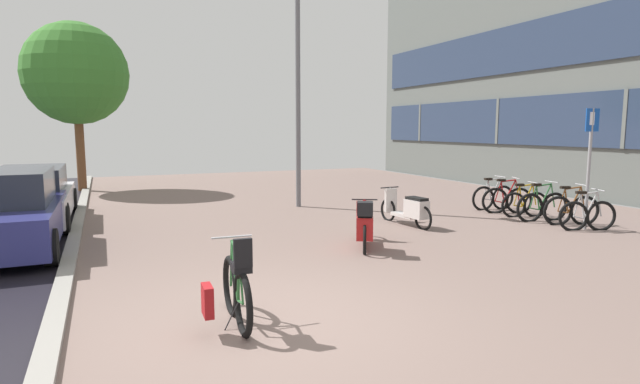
{
  "coord_description": "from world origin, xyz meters",
  "views": [
    {
      "loc": [
        -1.8,
        -5.4,
        2.25
      ],
      "look_at": [
        1.77,
        2.83,
        1.11
      ],
      "focal_mm": 28.24,
      "sensor_mm": 36.0,
      "label": 1
    }
  ],
  "objects_px": {
    "parked_car_far": "(31,197)",
    "street_tree": "(76,74)",
    "scooter_near": "(365,225)",
    "bicycle_rack_01": "(571,210)",
    "bicycle_foreground": "(235,291)",
    "bicycle_rack_05": "(493,197)",
    "scooter_mid": "(409,209)",
    "lamp_post": "(298,81)",
    "bicycle_rack_00": "(587,215)",
    "bicycle_rack_02": "(542,207)",
    "bicycle_rack_04": "(507,200)",
    "parked_car_near": "(6,213)",
    "parking_sign": "(590,156)",
    "bicycle_rack_03": "(525,204)"
  },
  "relations": [
    {
      "from": "scooter_mid",
      "to": "parked_car_far",
      "type": "distance_m",
      "value": 8.94
    },
    {
      "from": "bicycle_rack_00",
      "to": "scooter_mid",
      "type": "xyz_separation_m",
      "value": [
        -3.35,
        2.0,
        0.06
      ]
    },
    {
      "from": "bicycle_foreground",
      "to": "lamp_post",
      "type": "distance_m",
      "value": 9.38
    },
    {
      "from": "parking_sign",
      "to": "lamp_post",
      "type": "height_order",
      "value": "lamp_post"
    },
    {
      "from": "bicycle_rack_02",
      "to": "parking_sign",
      "type": "distance_m",
      "value": 1.74
    },
    {
      "from": "scooter_mid",
      "to": "lamp_post",
      "type": "bearing_deg",
      "value": 109.2
    },
    {
      "from": "bicycle_foreground",
      "to": "bicycle_rack_05",
      "type": "bearing_deg",
      "value": 31.61
    },
    {
      "from": "parked_car_far",
      "to": "parking_sign",
      "type": "height_order",
      "value": "parking_sign"
    },
    {
      "from": "bicycle_rack_03",
      "to": "parking_sign",
      "type": "height_order",
      "value": "parking_sign"
    },
    {
      "from": "parking_sign",
      "to": "lamp_post",
      "type": "xyz_separation_m",
      "value": [
        -4.71,
        5.65,
        1.92
      ]
    },
    {
      "from": "parked_car_far",
      "to": "street_tree",
      "type": "xyz_separation_m",
      "value": [
        0.89,
        6.54,
        3.52
      ]
    },
    {
      "from": "parked_car_near",
      "to": "scooter_mid",
      "type": "bearing_deg",
      "value": -7.28
    },
    {
      "from": "bicycle_rack_02",
      "to": "parking_sign",
      "type": "xyz_separation_m",
      "value": [
        0.07,
        -1.15,
        1.29
      ]
    },
    {
      "from": "bicycle_rack_04",
      "to": "scooter_near",
      "type": "xyz_separation_m",
      "value": [
        -5.4,
        -1.99,
        0.1
      ]
    },
    {
      "from": "bicycle_rack_00",
      "to": "bicycle_rack_01",
      "type": "relative_size",
      "value": 0.96
    },
    {
      "from": "bicycle_rack_01",
      "to": "bicycle_rack_05",
      "type": "xyz_separation_m",
      "value": [
        -0.09,
        2.49,
        -0.01
      ]
    },
    {
      "from": "bicycle_rack_05",
      "to": "street_tree",
      "type": "height_order",
      "value": "street_tree"
    },
    {
      "from": "parking_sign",
      "to": "bicycle_rack_01",
      "type": "bearing_deg",
      "value": 71.58
    },
    {
      "from": "bicycle_rack_05",
      "to": "parking_sign",
      "type": "height_order",
      "value": "parking_sign"
    },
    {
      "from": "bicycle_rack_00",
      "to": "bicycle_rack_01",
      "type": "xyz_separation_m",
      "value": [
        0.24,
        0.62,
        0.01
      ]
    },
    {
      "from": "parked_car_near",
      "to": "parked_car_far",
      "type": "bearing_deg",
      "value": 88.25
    },
    {
      "from": "parked_car_far",
      "to": "scooter_mid",
      "type": "bearing_deg",
      "value": -25.59
    },
    {
      "from": "bicycle_rack_05",
      "to": "scooter_near",
      "type": "xyz_separation_m",
      "value": [
        -5.48,
        -2.61,
        0.11
      ]
    },
    {
      "from": "bicycle_rack_00",
      "to": "lamp_post",
      "type": "height_order",
      "value": "lamp_post"
    },
    {
      "from": "scooter_mid",
      "to": "lamp_post",
      "type": "relative_size",
      "value": 0.29
    },
    {
      "from": "bicycle_rack_00",
      "to": "bicycle_rack_03",
      "type": "xyz_separation_m",
      "value": [
        0.06,
        1.86,
        -0.01
      ]
    },
    {
      "from": "bicycle_rack_04",
      "to": "bicycle_foreground",
      "type": "bearing_deg",
      "value": -151.23
    },
    {
      "from": "bicycle_foreground",
      "to": "bicycle_rack_05",
      "type": "xyz_separation_m",
      "value": [
        8.64,
        5.32,
        -0.06
      ]
    },
    {
      "from": "bicycle_foreground",
      "to": "street_tree",
      "type": "distance_m",
      "value": 15.22
    },
    {
      "from": "bicycle_rack_03",
      "to": "parked_car_near",
      "type": "height_order",
      "value": "parked_car_near"
    },
    {
      "from": "bicycle_rack_00",
      "to": "bicycle_rack_04",
      "type": "distance_m",
      "value": 2.49
    },
    {
      "from": "parked_car_near",
      "to": "lamp_post",
      "type": "relative_size",
      "value": 0.65
    },
    {
      "from": "street_tree",
      "to": "bicycle_rack_03",
      "type": "bearing_deg",
      "value": -44.88
    },
    {
      "from": "bicycle_rack_02",
      "to": "bicycle_rack_05",
      "type": "relative_size",
      "value": 1.06
    },
    {
      "from": "bicycle_rack_02",
      "to": "street_tree",
      "type": "relative_size",
      "value": 0.24
    },
    {
      "from": "scooter_near",
      "to": "bicycle_rack_01",
      "type": "bearing_deg",
      "value": 1.33
    },
    {
      "from": "bicycle_rack_00",
      "to": "parking_sign",
      "type": "height_order",
      "value": "parking_sign"
    },
    {
      "from": "bicycle_rack_04",
      "to": "parked_car_near",
      "type": "xyz_separation_m",
      "value": [
        -11.56,
        0.55,
        0.34
      ]
    },
    {
      "from": "bicycle_rack_05",
      "to": "scooter_near",
      "type": "distance_m",
      "value": 6.07
    },
    {
      "from": "lamp_post",
      "to": "parked_car_far",
      "type": "bearing_deg",
      "value": 179.0
    },
    {
      "from": "bicycle_rack_02",
      "to": "bicycle_rack_04",
      "type": "height_order",
      "value": "bicycle_rack_02"
    },
    {
      "from": "bicycle_rack_00",
      "to": "bicycle_rack_01",
      "type": "bearing_deg",
      "value": 68.84
    },
    {
      "from": "scooter_near",
      "to": "parked_car_far",
      "type": "bearing_deg",
      "value": 138.55
    },
    {
      "from": "bicycle_rack_03",
      "to": "street_tree",
      "type": "xyz_separation_m",
      "value": [
        -10.58,
        10.53,
        3.83
      ]
    },
    {
      "from": "bicycle_rack_00",
      "to": "bicycle_rack_03",
      "type": "distance_m",
      "value": 1.87
    },
    {
      "from": "bicycle_rack_01",
      "to": "parked_car_far",
      "type": "xyz_separation_m",
      "value": [
        -11.65,
        5.24,
        0.29
      ]
    },
    {
      "from": "scooter_mid",
      "to": "bicycle_rack_01",
      "type": "bearing_deg",
      "value": -21.0
    },
    {
      "from": "bicycle_foreground",
      "to": "bicycle_rack_02",
      "type": "height_order",
      "value": "bicycle_foreground"
    },
    {
      "from": "street_tree",
      "to": "scooter_near",
      "type": "bearing_deg",
      "value": -66.47
    },
    {
      "from": "parked_car_far",
      "to": "bicycle_rack_05",
      "type": "bearing_deg",
      "value": -13.39
    }
  ]
}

